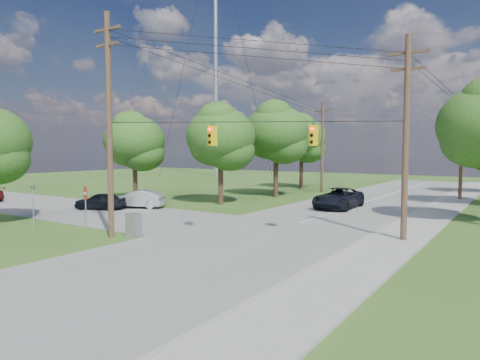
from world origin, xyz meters
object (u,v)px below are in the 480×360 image
Objects in this scene: pole_ne at (406,135)px; car_cross_dark at (100,201)px; pole_sw at (109,122)px; car_cross_silver at (138,199)px; car_main_north at (338,198)px; control_cabinet at (133,225)px; pole_north_e at (462,146)px; pole_north_w at (322,147)px; do_not_enter_sign at (85,198)px.

pole_ne is 2.66× the size of car_cross_dark.
pole_sw reaches higher than car_cross_silver.
pole_sw is 2.04× the size of car_main_north.
car_cross_silver reaches higher than control_cabinet.
car_cross_silver is (1.84, 2.33, 0.05)m from car_cross_dark.
pole_north_e is 7.71× the size of control_cabinet.
pole_north_w is 25.11m from car_cross_dark.
car_main_north is (15.43, 11.26, 0.14)m from car_cross_dark.
pole_sw is 1.14× the size of pole_ne.
pole_north_e reaches higher than do_not_enter_sign.
pole_sw is 2.75× the size of car_cross_silver.
pole_ne is at bearing 25.30° from control_cabinet.
pole_sw is 19.58m from car_main_north.
pole_north_w is at bearing 122.29° from pole_ne.
car_main_north is 19.50m from do_not_enter_sign.
pole_sw is 32.55m from pole_north_e.
car_cross_silver is at bearing 140.17° from do_not_enter_sign.
car_main_north is 4.54× the size of control_cabinet.
pole_north_e is 2.54× the size of car_cross_dark.
car_cross_dark is 3.04× the size of control_cabinet.
control_cabinet is (1.07, 0.60, -5.58)m from pole_sw.
pole_north_w is 3.84× the size of do_not_enter_sign.
pole_sw is 4.61× the size of do_not_enter_sign.
pole_north_e reaches higher than car_main_north.
pole_sw is 3.04× the size of car_cross_dark.
pole_north_e is at bearing 0.00° from pole_north_w.
pole_ne is 18.30m from do_not_enter_sign.
control_cabinet is (-12.43, -29.00, -4.48)m from pole_north_e.
pole_north_e is 13.90m from pole_north_w.
pole_sw is 15.51m from pole_ne.
control_cabinet is at bearing -150.61° from pole_ne.
car_cross_silver is at bearing -109.02° from pole_north_w.
car_cross_silver is at bearing 118.39° from car_cross_dark.
car_cross_dark is 1.51× the size of do_not_enter_sign.
pole_ne is at bearing -54.79° from car_main_north.
do_not_enter_sign is (-16.52, -29.00, -3.25)m from pole_north_e.
pole_sw reaches higher than car_main_north.
pole_ne is 22.00m from pole_north_e.
pole_ne is at bearing 29.38° from pole_sw.
pole_sw is at bearing -109.59° from car_main_north.
car_cross_dark is at bearing -59.70° from car_cross_silver.
pole_north_e is 1.70× the size of car_main_north.
pole_ne is 2.40× the size of car_cross_silver.
pole_ne is 23.38m from car_cross_dark.
do_not_enter_sign is (-3.02, 0.60, -4.35)m from pole_sw.
car_cross_silver is (-21.04, 1.30, -4.71)m from pole_ne.
car_main_north is at bearing -122.28° from pole_north_e.
car_main_north is at bearing 69.75° from control_cabinet.
car_cross_dark is at bearing 144.96° from pole_sw.
control_cabinet is at bearing -87.10° from pole_north_w.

